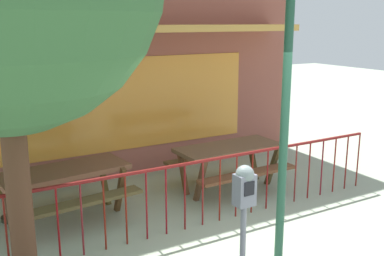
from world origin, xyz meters
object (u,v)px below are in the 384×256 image
(picnic_table_right, at_px, (229,155))
(parking_meter_near, at_px, (244,203))
(patio_umbrella, at_px, (0,76))
(street_lamp, at_px, (288,57))
(picnic_table_left, at_px, (64,180))

(picnic_table_right, bearing_deg, parking_meter_near, -122.25)
(picnic_table_right, xyz_separation_m, patio_umbrella, (-3.41, 0.55, 1.49))
(patio_umbrella, distance_m, street_lamp, 3.85)
(picnic_table_left, xyz_separation_m, street_lamp, (1.93, -2.43, 1.83))
(picnic_table_right, bearing_deg, street_lamp, -109.58)
(picnic_table_right, height_order, street_lamp, street_lamp)
(picnic_table_right, xyz_separation_m, parking_meter_near, (-1.87, -2.96, 0.60))
(patio_umbrella, height_order, parking_meter_near, patio_umbrella)
(parking_meter_near, xyz_separation_m, street_lamp, (1.06, 0.70, 1.23))
(street_lamp, bearing_deg, patio_umbrella, 132.83)
(picnic_table_right, relative_size, patio_umbrella, 0.80)
(picnic_table_left, xyz_separation_m, parking_meter_near, (0.87, -3.13, 0.60))
(picnic_table_right, relative_size, street_lamp, 0.49)
(picnic_table_left, height_order, street_lamp, street_lamp)
(parking_meter_near, bearing_deg, street_lamp, 33.31)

